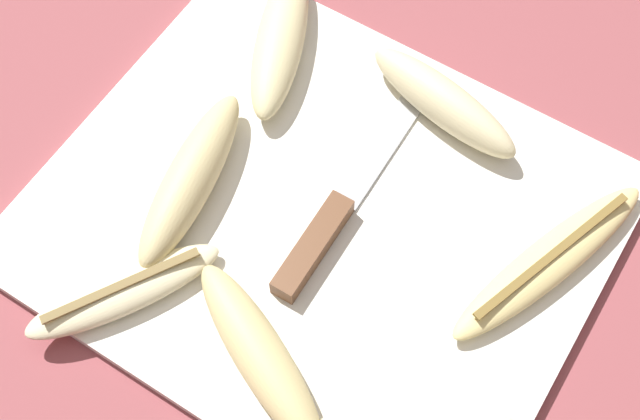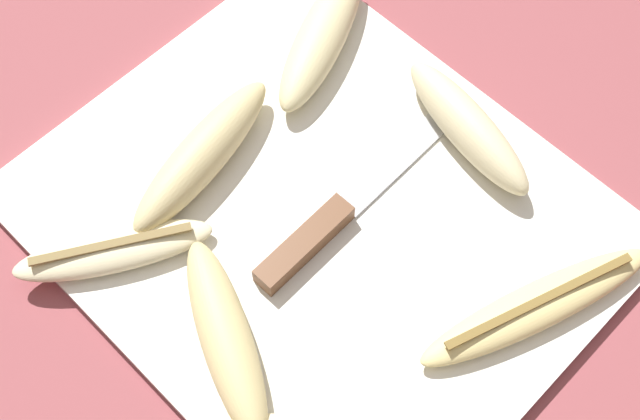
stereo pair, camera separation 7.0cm
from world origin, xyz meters
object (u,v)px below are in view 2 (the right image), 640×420
(banana_soft_right, at_px, (322,36))
(banana_golden_short, at_px, (537,306))
(banana_cream_curved, at_px, (468,127))
(banana_spotted_left, at_px, (226,338))
(banana_pale_long, at_px, (113,250))
(knife, at_px, (322,229))
(banana_mellow_near, at_px, (202,155))

(banana_soft_right, height_order, banana_golden_short, banana_soft_right)
(banana_soft_right, bearing_deg, banana_golden_short, -12.32)
(banana_cream_curved, distance_m, banana_spotted_left, 0.26)
(banana_pale_long, relative_size, banana_spotted_left, 0.93)
(knife, distance_m, banana_golden_short, 0.17)
(banana_soft_right, bearing_deg, banana_spotted_left, -59.65)
(knife, distance_m, banana_soft_right, 0.18)
(knife, height_order, banana_soft_right, banana_soft_right)
(banana_pale_long, relative_size, banana_golden_short, 0.76)
(banana_pale_long, xyz_separation_m, banana_golden_short, (0.26, 0.19, -0.00))
(knife, bearing_deg, banana_spotted_left, -83.36)
(knife, xyz_separation_m, banana_pale_long, (-0.10, -0.13, 0.00))
(banana_soft_right, height_order, banana_pale_long, banana_soft_right)
(banana_cream_curved, bearing_deg, banana_soft_right, -173.84)
(knife, relative_size, banana_cream_curved, 1.35)
(banana_mellow_near, height_order, banana_pale_long, banana_mellow_near)
(banana_pale_long, height_order, banana_golden_short, same)
(banana_mellow_near, height_order, banana_spotted_left, banana_mellow_near)
(banana_golden_short, bearing_deg, banana_spotted_left, -128.63)
(banana_pale_long, bearing_deg, banana_mellow_near, 96.20)
(banana_soft_right, distance_m, banana_cream_curved, 0.15)
(banana_golden_short, height_order, banana_spotted_left, banana_spotted_left)
(banana_pale_long, distance_m, banana_golden_short, 0.33)
(banana_cream_curved, xyz_separation_m, banana_golden_short, (0.14, -0.08, -0.01))
(banana_soft_right, bearing_deg, banana_mellow_near, -83.88)
(banana_cream_curved, relative_size, banana_golden_short, 0.77)
(banana_mellow_near, height_order, banana_soft_right, banana_mellow_near)
(banana_cream_curved, bearing_deg, banana_pale_long, -114.37)
(banana_mellow_near, relative_size, banana_spotted_left, 1.05)
(knife, relative_size, banana_golden_short, 1.04)
(banana_mellow_near, distance_m, banana_cream_curved, 0.22)
(banana_mellow_near, xyz_separation_m, banana_pale_long, (0.01, -0.10, -0.01))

